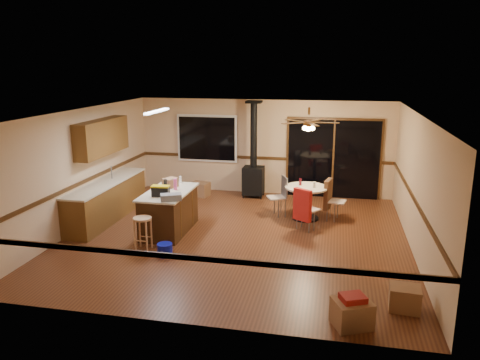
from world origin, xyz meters
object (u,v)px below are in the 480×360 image
(toolbox_black, at_px, (161,192))
(dining_table, at_px, (306,197))
(bar_stool, at_px, (143,234))
(box_corner_a, at_px, (352,313))
(toolbox_grey, at_px, (171,197))
(chair_left, at_px, (281,192))
(box_corner_b, at_px, (405,298))
(chair_near, at_px, (303,205))
(chair_right, at_px, (329,194))
(wood_stove, at_px, (253,171))
(blue_bucket, at_px, (165,250))
(box_under_window, at_px, (200,189))
(kitchen_island, at_px, (169,211))

(toolbox_black, bearing_deg, dining_table, 32.66)
(bar_stool, xyz_separation_m, box_corner_a, (3.93, -1.99, -0.14))
(toolbox_grey, height_order, chair_left, toolbox_grey)
(toolbox_black, bearing_deg, bar_stool, -100.10)
(toolbox_grey, bearing_deg, box_corner_b, -23.20)
(toolbox_grey, distance_m, toolbox_black, 0.39)
(toolbox_black, relative_size, chair_near, 0.50)
(toolbox_grey, xyz_separation_m, chair_right, (3.06, 2.15, -0.37))
(toolbox_grey, bearing_deg, bar_stool, -133.33)
(wood_stove, distance_m, blue_bucket, 4.48)
(blue_bucket, distance_m, chair_right, 4.13)
(toolbox_black, distance_m, blue_bucket, 1.32)
(box_under_window, bearing_deg, dining_table, -24.62)
(toolbox_black, bearing_deg, box_corner_b, -24.32)
(blue_bucket, xyz_separation_m, box_corner_b, (4.18, -1.16, 0.06))
(chair_right, distance_m, box_corner_a, 4.64)
(wood_stove, distance_m, chair_right, 2.56)
(box_corner_b, bearing_deg, kitchen_island, 151.71)
(wood_stove, distance_m, box_corner_b, 6.42)
(dining_table, relative_size, box_corner_a, 1.98)
(blue_bucket, distance_m, box_corner_a, 3.84)
(kitchen_island, height_order, toolbox_black, toolbox_black)
(box_corner_a, bearing_deg, blue_bucket, 152.43)
(kitchen_island, bearing_deg, bar_stool, -97.51)
(wood_stove, bearing_deg, blue_bucket, -102.00)
(bar_stool, distance_m, box_corner_b, 4.90)
(dining_table, xyz_separation_m, chair_near, (-0.00, -0.85, 0.06))
(chair_near, bearing_deg, chair_right, 60.71)
(chair_near, bearing_deg, box_under_window, 143.31)
(box_under_window, bearing_deg, box_corner_b, -48.18)
(bar_stool, xyz_separation_m, chair_right, (3.49, 2.61, 0.27))
(toolbox_grey, height_order, dining_table, toolbox_grey)
(toolbox_grey, height_order, toolbox_black, toolbox_black)
(chair_near, height_order, box_corner_a, chair_near)
(kitchen_island, distance_m, bar_stool, 1.10)
(chair_right, bearing_deg, box_corner_b, -73.13)
(toolbox_black, bearing_deg, wood_stove, 69.00)
(chair_near, bearing_deg, box_corner_a, -75.35)
(toolbox_black, distance_m, dining_table, 3.42)
(kitchen_island, height_order, box_corner_b, kitchen_island)
(kitchen_island, distance_m, box_under_window, 2.82)
(chair_right, bearing_deg, box_corner_a, -84.63)
(dining_table, distance_m, box_under_window, 3.29)
(wood_stove, distance_m, bar_stool, 4.39)
(toolbox_grey, distance_m, chair_right, 3.76)
(kitchen_island, bearing_deg, chair_left, 35.44)
(kitchen_island, distance_m, blue_bucket, 1.39)
(chair_left, distance_m, box_under_window, 2.70)
(toolbox_grey, distance_m, dining_table, 3.30)
(chair_near, distance_m, chair_right, 1.07)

